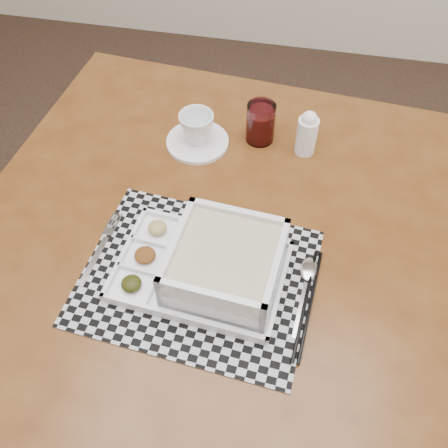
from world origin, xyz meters
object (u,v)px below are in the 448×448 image
(serving_tray, at_px, (219,266))
(cup, at_px, (197,128))
(dining_table, at_px, (215,249))
(creamer_bottle, at_px, (307,133))
(juice_glass, at_px, (260,124))

(serving_tray, height_order, cup, serving_tray)
(dining_table, distance_m, serving_tray, 0.17)
(dining_table, xyz_separation_m, creamer_bottle, (0.16, 0.27, 0.13))
(cup, relative_size, juice_glass, 0.84)
(dining_table, bearing_deg, cup, 111.14)
(dining_table, distance_m, cup, 0.29)
(serving_tray, bearing_deg, creamer_bottle, 71.66)
(cup, xyz_separation_m, juice_glass, (0.14, 0.05, -0.00))
(dining_table, relative_size, serving_tray, 3.31)
(serving_tray, distance_m, creamer_bottle, 0.41)
(cup, relative_size, creamer_bottle, 0.71)
(dining_table, height_order, serving_tray, serving_tray)
(juice_glass, bearing_deg, serving_tray, -92.41)
(dining_table, height_order, creamer_bottle, creamer_bottle)
(juice_glass, height_order, creamer_bottle, creamer_bottle)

